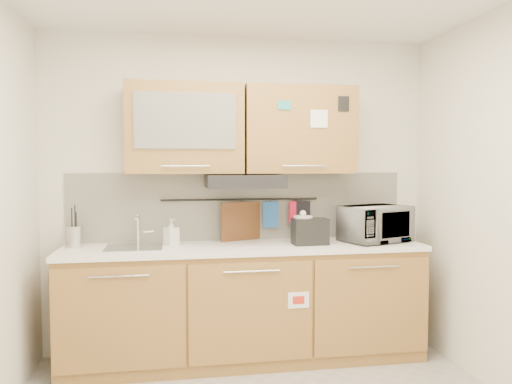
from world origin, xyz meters
name	(u,v)px	position (x,y,z in m)	size (l,w,h in m)	color
wall_back	(240,194)	(0.00, 1.50, 1.30)	(3.20, 3.20, 0.00)	silver
base_cabinet	(245,309)	(0.00, 1.19, 0.41)	(2.80, 0.64, 0.88)	#AC7E3D
countertop	(245,247)	(0.00, 1.19, 0.90)	(2.82, 0.62, 0.04)	white
backsplash	(240,206)	(0.00, 1.49, 1.20)	(2.80, 0.02, 0.56)	silver
upper_cabinets	(242,130)	(0.00, 1.32, 1.83)	(1.82, 0.37, 0.70)	#AC7E3D
range_hood	(244,181)	(0.00, 1.25, 1.42)	(0.60, 0.46, 0.10)	black
sink	(135,247)	(-0.85, 1.21, 0.92)	(0.42, 0.40, 0.26)	silver
utensil_rail	(241,199)	(0.00, 1.45, 1.26)	(0.02, 0.02, 1.30)	black
utensil_crock	(75,236)	(-1.30, 1.31, 1.00)	(0.16, 0.16, 0.32)	#B8B7BC
kettle	(303,230)	(0.47, 1.18, 1.03)	(0.20, 0.19, 0.27)	silver
toaster	(310,231)	(0.51, 1.13, 1.03)	(0.28, 0.17, 0.21)	black
microwave	(375,224)	(1.07, 1.17, 1.07)	(0.53, 0.36, 0.29)	#999999
soap_bottle	(171,232)	(-0.57, 1.28, 1.02)	(0.09, 0.09, 0.21)	#999999
cutting_board	(242,229)	(0.01, 1.44, 1.01)	(0.37, 0.03, 0.46)	brown
oven_mitt	(271,214)	(0.25, 1.44, 1.13)	(0.13, 0.03, 0.22)	#215397
dark_pouch	(301,215)	(0.52, 1.44, 1.13)	(0.15, 0.04, 0.23)	black
pot_holder	(297,212)	(0.48, 1.44, 1.15)	(0.14, 0.02, 0.18)	red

